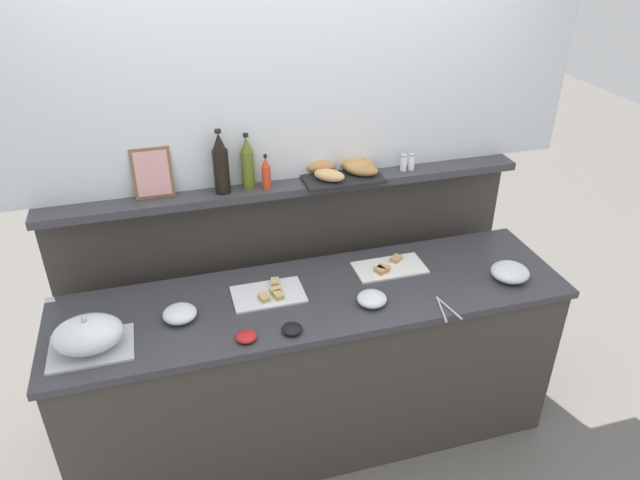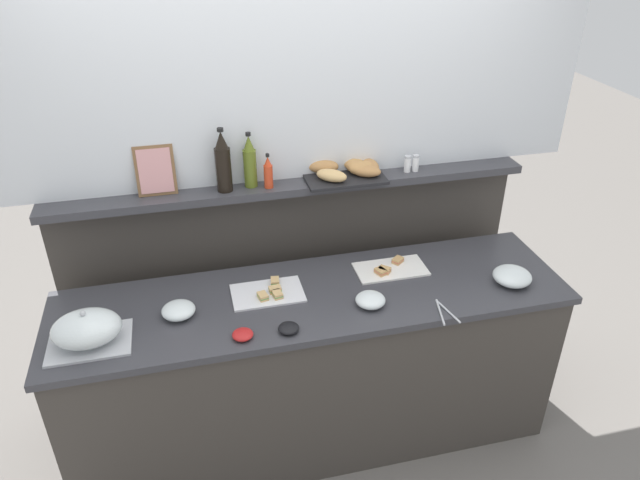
{
  "view_description": "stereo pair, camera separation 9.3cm",
  "coord_description": "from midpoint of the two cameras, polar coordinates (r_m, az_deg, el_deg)",
  "views": [
    {
      "loc": [
        -0.6,
        -2.2,
        2.56
      ],
      "look_at": [
        0.06,
        0.1,
        1.16
      ],
      "focal_mm": 33.24,
      "sensor_mm": 36.0,
      "label": 1
    },
    {
      "loc": [
        -0.51,
        -2.22,
        2.56
      ],
      "look_at": [
        0.06,
        0.1,
        1.16
      ],
      "focal_mm": 33.24,
      "sensor_mm": 36.0,
      "label": 2
    }
  ],
  "objects": [
    {
      "name": "olive_oil_bottle",
      "position": [
        2.9,
        -7.93,
        7.28
      ],
      "size": [
        0.06,
        0.06,
        0.28
      ],
      "color": "#56661E",
      "rests_on": "back_ledge_unit"
    },
    {
      "name": "upper_wall_panel",
      "position": [
        2.85,
        -4.58,
        18.06
      ],
      "size": [
        3.04,
        0.08,
        1.28
      ],
      "primitive_type": "cube",
      "color": "silver",
      "rests_on": "back_ledge_unit"
    },
    {
      "name": "wine_bottle_dark",
      "position": [
        2.86,
        -10.46,
        7.14
      ],
      "size": [
        0.08,
        0.08,
        0.32
      ],
      "color": "black",
      "rests_on": "back_ledge_unit"
    },
    {
      "name": "condiment_bowl_dark",
      "position": [
        2.58,
        -3.76,
        -8.54
      ],
      "size": [
        0.09,
        0.09,
        0.03
      ],
      "primitive_type": "ellipsoid",
      "color": "black",
      "rests_on": "buffet_counter"
    },
    {
      "name": "glass_bowl_small",
      "position": [
        2.74,
        4.03,
        -5.72
      ],
      "size": [
        0.14,
        0.14,
        0.06
      ],
      "color": "silver",
      "rests_on": "buffet_counter"
    },
    {
      "name": "back_ledge_unit",
      "position": [
        3.34,
        -3.61,
        -3.82
      ],
      "size": [
        2.44,
        0.22,
        1.32
      ],
      "color": "#3D3833",
      "rests_on": "ground_plane"
    },
    {
      "name": "glass_bowl_medium",
      "position": [
        2.72,
        -14.31,
        -6.94
      ],
      "size": [
        0.15,
        0.15,
        0.06
      ],
      "color": "silver",
      "rests_on": "buffet_counter"
    },
    {
      "name": "framed_picture",
      "position": [
        2.9,
        -16.73,
        6.16
      ],
      "size": [
        0.18,
        0.06,
        0.24
      ],
      "color": "brown",
      "rests_on": "back_ledge_unit"
    },
    {
      "name": "sandwich_platter_front",
      "position": [
        2.81,
        -5.84,
        -5.17
      ],
      "size": [
        0.34,
        0.21,
        0.04
      ],
      "color": "silver",
      "rests_on": "buffet_counter"
    },
    {
      "name": "condiment_bowl_teal",
      "position": [
        2.56,
        -8.16,
        -9.19
      ],
      "size": [
        0.09,
        0.09,
        0.03
      ],
      "primitive_type": "ellipsoid",
      "color": "red",
      "rests_on": "buffet_counter"
    },
    {
      "name": "bread_basket",
      "position": [
        3.02,
        1.68,
        6.8
      ],
      "size": [
        0.4,
        0.27,
        0.08
      ],
      "color": "black",
      "rests_on": "back_ledge_unit"
    },
    {
      "name": "hot_sauce_bottle",
      "position": [
        2.89,
        -6.14,
        6.36
      ],
      "size": [
        0.04,
        0.04,
        0.18
      ],
      "color": "red",
      "rests_on": "back_ledge_unit"
    },
    {
      "name": "serving_tongs",
      "position": [
        2.76,
        10.98,
        -6.47
      ],
      "size": [
        0.08,
        0.18,
        0.01
      ],
      "color": "#B7BABF",
      "rests_on": "buffet_counter"
    },
    {
      "name": "buffet_counter",
      "position": [
        3.09,
        -1.37,
        -12.31
      ],
      "size": [
        2.44,
        0.65,
        0.93
      ],
      "color": "#3D3833",
      "rests_on": "ground_plane"
    },
    {
      "name": "salt_shaker",
      "position": [
        3.11,
        7.21,
        7.4
      ],
      "size": [
        0.03,
        0.03,
        0.09
      ],
      "color": "white",
      "rests_on": "back_ledge_unit"
    },
    {
      "name": "glass_bowl_large",
      "position": [
        3.03,
        16.98,
        -3.03
      ],
      "size": [
        0.19,
        0.19,
        0.07
      ],
      "color": "silver",
      "rests_on": "buffet_counter"
    },
    {
      "name": "ground_plane",
      "position": [
        3.84,
        -3.62,
        -11.57
      ],
      "size": [
        12.0,
        12.0,
        0.0
      ],
      "primitive_type": "plane",
      "color": "slate"
    },
    {
      "name": "serving_cloche",
      "position": [
        2.64,
        -22.37,
        -8.53
      ],
      "size": [
        0.34,
        0.24,
        0.17
      ],
      "color": "#B7BABF",
      "rests_on": "buffet_counter"
    },
    {
      "name": "pepper_shaker",
      "position": [
        3.13,
        7.96,
        7.47
      ],
      "size": [
        0.03,
        0.03,
        0.09
      ],
      "color": "white",
      "rests_on": "back_ledge_unit"
    },
    {
      "name": "sandwich_platter_rear",
      "position": [
        3.0,
        5.77,
        -2.64
      ],
      "size": [
        0.36,
        0.19,
        0.04
      ],
      "color": "white",
      "rests_on": "buffet_counter"
    }
  ]
}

